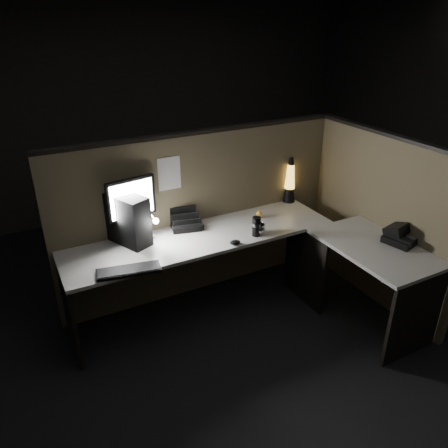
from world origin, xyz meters
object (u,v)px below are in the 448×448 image
pc_tower (127,219)px  lava_lamp (290,184)px  keyboard (129,271)px  desk_phone (401,235)px  monitor (132,203)px

pc_tower → lava_lamp: lava_lamp is taller
pc_tower → lava_lamp: 1.64m
lava_lamp → keyboard: bearing=-163.3°
desk_phone → pc_tower: bearing=138.6°
monitor → desk_phone: bearing=-38.4°
lava_lamp → desk_phone: 1.15m
monitor → desk_phone: monitor is taller
lava_lamp → desk_phone: lava_lamp is taller
pc_tower → keyboard: (-0.14, -0.45, -0.19)m
pc_tower → keyboard: size_ratio=0.89×
monitor → desk_phone: 2.18m
keyboard → lava_lamp: (1.77, 0.53, 0.17)m
monitor → keyboard: monitor is taller
monitor → lava_lamp: 1.58m
lava_lamp → desk_phone: size_ratio=1.42×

